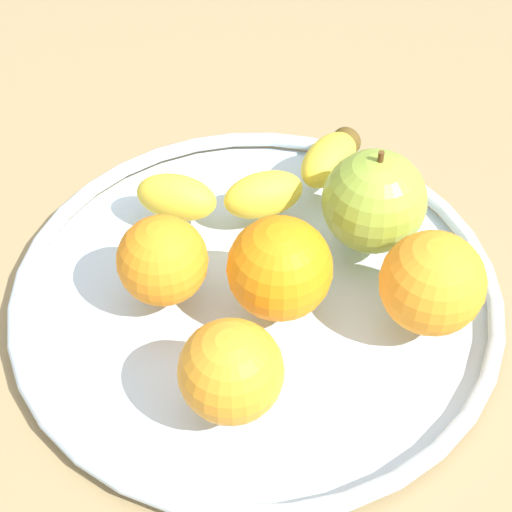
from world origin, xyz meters
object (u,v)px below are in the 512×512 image
(orange_back_right, at_px, (280,268))
(orange_back_left, at_px, (231,371))
(banana, at_px, (262,181))
(apple, at_px, (374,201))
(orange_front_left, at_px, (432,283))
(fruit_bowl, at_px, (256,291))
(orange_center, at_px, (162,261))

(orange_back_right, relative_size, orange_back_left, 1.10)
(orange_back_left, bearing_deg, banana, 66.22)
(apple, height_order, orange_back_right, apple)
(orange_back_right, xyz_separation_m, orange_back_left, (-0.06, -0.07, -0.00))
(banana, relative_size, orange_back_left, 3.08)
(apple, distance_m, orange_front_left, 0.08)
(apple, bearing_deg, orange_back_right, -155.55)
(banana, relative_size, orange_front_left, 2.84)
(fruit_bowl, relative_size, orange_back_right, 4.92)
(fruit_bowl, bearing_deg, orange_back_left, -116.56)
(apple, xyz_separation_m, orange_back_left, (-0.14, -0.11, -0.01))
(banana, xyz_separation_m, orange_front_left, (0.07, -0.15, 0.02))
(apple, distance_m, orange_back_right, 0.10)
(apple, bearing_deg, fruit_bowl, -169.83)
(orange_front_left, relative_size, orange_back_left, 1.08)
(orange_center, distance_m, orange_front_left, 0.19)
(banana, xyz_separation_m, orange_back_right, (-0.02, -0.11, 0.02))
(orange_center, relative_size, orange_back_left, 0.97)
(fruit_bowl, xyz_separation_m, orange_front_left, (0.11, -0.07, 0.05))
(fruit_bowl, relative_size, apple, 4.21)
(orange_back_right, height_order, orange_center, orange_back_right)
(orange_back_right, distance_m, orange_center, 0.08)
(orange_back_right, bearing_deg, apple, 24.45)
(apple, height_order, orange_front_left, apple)
(orange_back_right, distance_m, orange_front_left, 0.10)
(banana, relative_size, orange_center, 3.18)
(orange_front_left, bearing_deg, orange_center, 154.77)
(banana, relative_size, orange_back_right, 2.80)
(banana, bearing_deg, orange_front_left, -67.22)
(banana, xyz_separation_m, orange_center, (-0.10, -0.07, 0.01))
(orange_back_left, bearing_deg, orange_front_left, 9.52)
(orange_center, bearing_deg, banana, 36.79)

